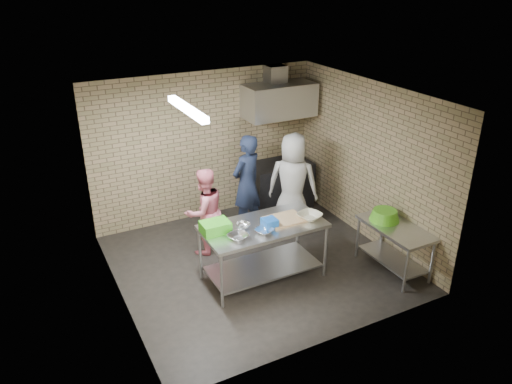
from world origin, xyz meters
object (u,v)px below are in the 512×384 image
woman_pink (205,211)px  blue_tub (270,223)px  prep_table (263,251)px  side_counter (393,248)px  green_crate (215,227)px  bottle_red (276,102)px  man_navy (247,184)px  stove (279,185)px  woman_white (293,184)px  green_basin (385,215)px

woman_pink → blue_tub: bearing=101.7°
prep_table → side_counter: bearing=-21.2°
green_crate → bottle_red: bearing=44.5°
prep_table → side_counter: 2.01m
blue_tub → man_navy: size_ratio=0.11×
blue_tub → woman_pink: woman_pink is taller
stove → man_navy: man_navy is taller
stove → woman_white: size_ratio=0.67×
blue_tub → green_basin: (1.81, -0.38, -0.13)m
green_basin → man_navy: man_navy is taller
green_basin → man_navy: (-1.39, 1.96, 0.04)m
side_counter → green_crate: green_crate is taller
side_counter → green_crate: size_ratio=3.01×
stove → woman_pink: size_ratio=0.83×
side_counter → man_navy: size_ratio=0.68×
blue_tub → green_basin: 1.85m
blue_tub → woman_white: size_ratio=0.11×
side_counter → man_navy: man_navy is taller
prep_table → bottle_red: 3.13m
green_crate → woman_pink: bearing=77.3°
blue_tub → green_basin: bearing=-11.9°
side_counter → man_navy: bearing=122.6°
side_counter → woman_white: woman_white is taller
woman_white → woman_pink: bearing=38.9°
bottle_red → green_crate: bearing=-135.5°
stove → woman_white: woman_white is taller
prep_table → man_navy: 1.61m
blue_tub → green_basin: blue_tub is taller
man_navy → woman_white: size_ratio=0.98×
side_counter → green_basin: (-0.02, 0.25, 0.46)m
stove → green_crate: green_crate is taller
bottle_red → woman_pink: bottle_red is taller
stove → blue_tub: (-1.38, -2.12, 0.51)m
green_crate → green_basin: 2.63m
man_navy → stove: bearing=-172.1°
prep_table → stove: stove is taller
stove → green_basin: (0.43, -2.50, 0.38)m
man_navy → woman_white: (0.69, -0.39, 0.02)m
stove → green_crate: size_ratio=3.01×
woman_pink → woman_white: size_ratio=0.81×
green_crate → man_navy: (1.16, 1.36, -0.10)m
prep_table → woman_pink: size_ratio=1.23×
green_basin → woman_pink: woman_pink is taller
stove → blue_tub: blue_tub is taller
bottle_red → man_navy: bearing=-142.3°
blue_tub → bottle_red: bottle_red is taller
prep_table → side_counter: (1.88, -0.73, -0.07)m
man_navy → woman_pink: bearing=0.3°
prep_table → woman_pink: bearing=113.4°
woman_pink → woman_white: 1.64m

